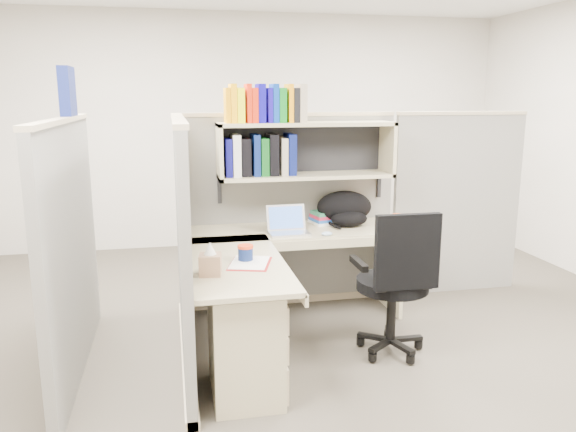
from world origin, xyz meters
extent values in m
plane|color=#353129|center=(0.00, 0.00, 0.00)|extent=(6.00, 6.00, 0.00)
plane|color=#B5AFA3|center=(0.00, 3.00, 1.35)|extent=(6.00, 0.00, 6.00)
cube|color=slate|center=(0.00, 0.90, 0.80)|extent=(1.80, 0.06, 1.60)
cube|color=tan|center=(0.00, 0.90, 1.61)|extent=(1.80, 0.08, 0.03)
cube|color=slate|center=(-0.90, 0.00, 0.80)|extent=(0.06, 1.80, 1.60)
cube|color=tan|center=(-0.90, 0.00, 1.61)|extent=(0.08, 1.80, 0.03)
cube|color=slate|center=(-1.60, 0.00, 0.80)|extent=(0.06, 1.80, 1.60)
cube|color=slate|center=(1.55, 0.90, 0.80)|extent=(1.20, 0.06, 1.60)
cube|color=navy|center=(-1.60, 0.35, 1.79)|extent=(0.07, 0.27, 0.32)
cube|color=white|center=(-0.87, 0.15, 1.20)|extent=(0.00, 0.21, 0.28)
cube|color=tan|center=(0.10, 0.70, 1.55)|extent=(1.40, 0.34, 0.03)
cube|color=tan|center=(0.10, 0.70, 1.14)|extent=(1.40, 0.34, 0.03)
cube|color=tan|center=(-0.58, 0.70, 1.34)|extent=(0.03, 0.34, 0.44)
cube|color=tan|center=(0.78, 0.70, 1.34)|extent=(0.03, 0.34, 0.44)
cube|color=black|center=(0.10, 0.86, 1.34)|extent=(1.38, 0.01, 0.41)
cube|color=orange|center=(-0.52, 0.68, 1.69)|extent=(0.03, 0.20, 0.26)
cube|color=#FDAB05|center=(-0.48, 0.68, 1.71)|extent=(0.05, 0.20, 0.29)
cube|color=#FEFC05|center=(-0.42, 0.68, 1.69)|extent=(0.06, 0.20, 0.26)
cube|color=red|center=(-0.36, 0.68, 1.71)|extent=(0.04, 0.20, 0.29)
cube|color=red|center=(-0.32, 0.68, 1.69)|extent=(0.05, 0.20, 0.26)
cube|color=#0A048C|center=(-0.27, 0.68, 1.71)|extent=(0.06, 0.20, 0.29)
cube|color=#12048C|center=(-0.20, 0.68, 1.69)|extent=(0.04, 0.20, 0.26)
cube|color=#042E93|center=(-0.16, 0.68, 1.71)|extent=(0.04, 0.20, 0.29)
cube|color=#086A15|center=(-0.11, 0.68, 1.69)|extent=(0.06, 0.20, 0.26)
cube|color=orange|center=(-0.04, 0.68, 1.71)|extent=(0.04, 0.20, 0.29)
cube|color=black|center=(0.00, 0.68, 1.69)|extent=(0.05, 0.20, 0.26)
cube|color=tan|center=(0.05, 0.68, 1.71)|extent=(0.06, 0.20, 0.29)
cube|color=#080852|center=(-0.52, 0.72, 1.30)|extent=(0.05, 0.24, 0.29)
cube|color=silver|center=(-0.46, 0.72, 1.31)|extent=(0.06, 0.24, 0.32)
cube|color=black|center=(-0.39, 0.72, 1.30)|extent=(0.07, 0.24, 0.29)
cube|color=#081852|center=(-0.30, 0.72, 1.31)|extent=(0.05, 0.24, 0.32)
cube|color=#0A4613|center=(-0.24, 0.72, 1.30)|extent=(0.06, 0.24, 0.29)
cube|color=black|center=(-0.17, 0.72, 1.31)|extent=(0.07, 0.24, 0.32)
cube|color=gray|center=(-0.09, 0.72, 1.30)|extent=(0.05, 0.24, 0.29)
cube|color=#070F49|center=(-0.03, 0.72, 1.31)|extent=(0.06, 0.24, 0.32)
cube|color=tan|center=(0.00, 0.57, 0.71)|extent=(1.74, 0.60, 0.03)
cube|color=tan|center=(-0.57, -0.20, 0.71)|extent=(0.60, 1.34, 0.03)
cube|color=tan|center=(0.00, 0.27, 0.68)|extent=(1.74, 0.02, 0.07)
cube|color=tan|center=(-0.27, -0.20, 0.68)|extent=(0.02, 1.34, 0.07)
cube|color=tan|center=(-0.57, -0.55, 0.34)|extent=(0.40, 0.55, 0.68)
cube|color=tan|center=(-0.36, -0.55, 0.54)|extent=(0.02, 0.50, 0.16)
cube|color=tan|center=(-0.36, -0.55, 0.36)|extent=(0.02, 0.50, 0.16)
cube|color=tan|center=(-0.36, -0.55, 0.14)|extent=(0.02, 0.50, 0.22)
cube|color=#B2B2B7|center=(-0.35, -0.55, 0.54)|extent=(0.01, 0.12, 0.01)
cube|color=tan|center=(0.80, 0.60, 0.35)|extent=(0.03, 0.55, 0.70)
cylinder|color=navy|center=(-0.51, -0.20, 0.77)|extent=(0.10, 0.10, 0.09)
cylinder|color=red|center=(-0.51, -0.20, 0.82)|extent=(0.10, 0.10, 0.02)
ellipsoid|color=#9CBBDD|center=(0.17, 0.32, 0.75)|extent=(0.09, 0.07, 0.03)
cylinder|color=white|center=(-0.04, 0.74, 0.78)|extent=(0.08, 0.08, 0.09)
cylinder|color=black|center=(0.49, -0.21, 0.50)|extent=(0.49, 0.49, 0.07)
cube|color=black|center=(0.49, -0.43, 0.79)|extent=(0.43, 0.06, 0.49)
cylinder|color=black|center=(0.49, -0.21, 0.30)|extent=(0.06, 0.06, 0.43)
cylinder|color=black|center=(0.49, -0.21, 0.05)|extent=(0.47, 0.47, 0.11)
cube|color=black|center=(0.25, -0.21, 0.66)|extent=(0.05, 0.28, 0.04)
cube|color=black|center=(0.74, -0.21, 0.66)|extent=(0.05, 0.28, 0.04)
camera|label=1|loc=(-0.95, -3.63, 1.76)|focal=35.00mm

